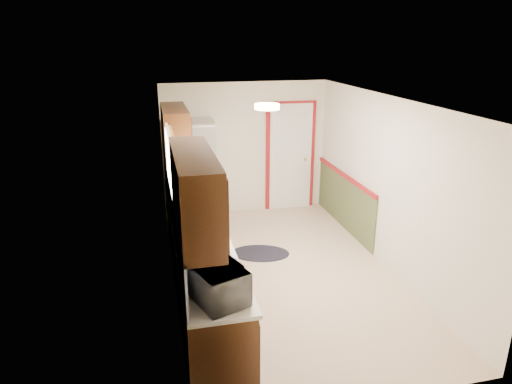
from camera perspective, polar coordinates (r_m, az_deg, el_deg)
room_shell at (r=6.05m, az=3.59°, el=0.03°), size 3.20×5.20×2.52m
kitchen_run at (r=5.70m, az=-7.67°, el=-5.53°), size 0.63×4.00×2.20m
back_wall_trim at (r=8.44m, az=5.72°, el=3.27°), size 1.12×2.30×2.08m
ceiling_fixture at (r=5.50m, az=1.39°, el=10.62°), size 0.30×0.30×0.06m
microwave at (r=4.08m, az=-4.93°, el=-10.71°), size 0.51×0.67×0.40m
refrigerator at (r=7.87m, az=-7.91°, el=2.24°), size 0.79×0.78×1.83m
rug at (r=7.04m, az=0.54°, el=-7.65°), size 1.01×0.80×0.01m
cooktop at (r=6.80m, az=-8.42°, el=-0.21°), size 0.46×0.56×0.02m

